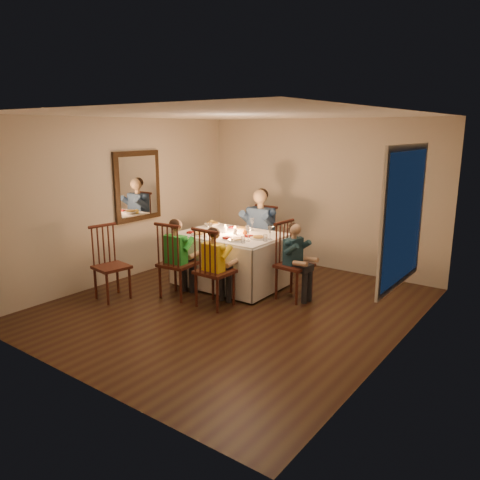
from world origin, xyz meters
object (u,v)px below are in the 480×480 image
Objects in this scene: chair_near_right at (215,306)px; serving_bowl at (212,225)px; child_teal at (293,298)px; chair_near_left at (178,296)px; chair_end at (293,298)px; adult at (259,271)px; child_yellow at (215,306)px; child_green at (178,296)px; dining_table at (231,248)px; chair_extra at (114,298)px; chair_adult at (259,271)px.

chair_near_right is 4.72× the size of serving_bowl.
chair_near_right is 1.01× the size of child_teal.
child_teal is 1.92m from serving_bowl.
chair_near_left is 1.01× the size of child_teal.
adult reaches higher than chair_end.
chair_end is 1.92m from serving_bowl.
child_yellow is (0.00, 0.00, 0.00)m from chair_near_right.
serving_bowl is at bearing -132.30° from adult.
serving_bowl is at bearing -81.64° from child_green.
child_green is (-0.68, -0.03, 0.00)m from chair_near_right.
chair_extra is (-1.01, -1.52, -0.60)m from dining_table.
dining_table is at bearing -65.66° from child_yellow.
chair_adult is at bearing 92.60° from dining_table.
dining_table is at bearing -114.00° from child_green.
dining_table is at bearing -88.74° from adult.
child_green is 1.04× the size of child_yellow.
child_yellow reaches higher than child_teal.
child_yellow is at bearing -78.13° from chair_adult.
serving_bowl is (-0.97, 1.11, 0.86)m from chair_near_right.
child_teal is (0.73, 0.91, 0.00)m from chair_near_right.
chair_end is at bearing -151.83° from child_green.
child_teal is at bearing -151.83° from child_green.
dining_table is 6.69× the size of serving_bowl.
chair_near_right is at bearing 177.08° from chair_near_left.
chair_extra is (-0.96, -2.40, 0.00)m from chair_adult.
adult is (-0.43, 1.74, 0.00)m from chair_near_right.
chair_extra is (-0.71, -0.62, 0.00)m from chair_near_left.
serving_bowl reaches higher than chair_extra.
chair_adult is 1.00× the size of chair_end.
chair_near_right is at bearing -78.13° from chair_adult.
chair_near_right is 0.79× the size of adult.
child_green is 4.88× the size of serving_bowl.
serving_bowl is (-1.70, 0.20, 0.86)m from chair_end.
adult reaches higher than chair_extra.
chair_adult is 0.00m from adult.
chair_near_left is (-0.30, -0.90, -0.60)m from dining_table.
chair_adult is at bearing -13.01° from chair_extra.
chair_near_left is 0.94m from chair_extra.
chair_near_left is 1.00× the size of chair_near_right.
chair_extra is (-2.12, -1.57, 0.00)m from chair_end.
chair_adult is at bearing 59.43° from chair_end.
dining_table is at bearing -22.86° from serving_bowl.
adult reaches higher than child_green.
chair_near_right is at bearing -56.00° from chair_extra.
serving_bowl is (-0.53, -0.63, 0.86)m from chair_adult.
child_yellow is at bearing -49.08° from serving_bowl.
child_teal is (1.17, -0.83, 0.00)m from chair_adult.
dining_table is 1.26m from child_teal.
chair_extra is (-1.39, -0.66, 0.00)m from chair_near_right.
adult is at bearing -75.48° from child_yellow.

